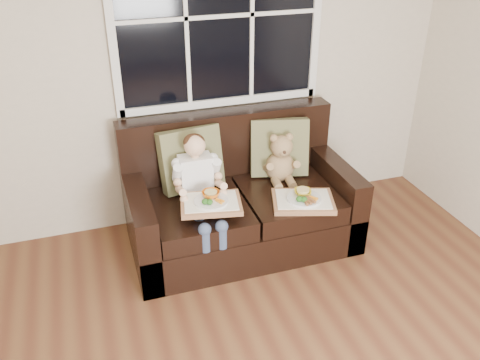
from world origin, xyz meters
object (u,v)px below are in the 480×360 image
object	(u,v)px
tray_left	(211,202)
teddy_bear	(281,161)
loveseat	(239,204)
child	(199,183)
tray_right	(303,200)

from	to	relation	value
tray_left	teddy_bear	bearing A→B (deg)	39.88
loveseat	child	bearing A→B (deg)	-161.16
teddy_bear	tray_right	world-z (taller)	teddy_bear
child	tray_right	world-z (taller)	child
child	tray_right	xyz separation A→B (m)	(0.71, -0.24, -0.14)
loveseat	tray_right	xyz separation A→B (m)	(0.38, -0.35, 0.17)
teddy_bear	tray_left	bearing A→B (deg)	-143.63
teddy_bear	tray_left	size ratio (longest dim) A/B	0.88
child	tray_right	bearing A→B (deg)	-18.38
child	teddy_bear	size ratio (longest dim) A/B	1.91
child	teddy_bear	bearing A→B (deg)	12.75
child	tray_left	bearing A→B (deg)	-82.03
teddy_bear	tray_right	bearing A→B (deg)	-79.54
loveseat	tray_left	bearing A→B (deg)	-133.53
tray_left	loveseat	bearing A→B (deg)	57.54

